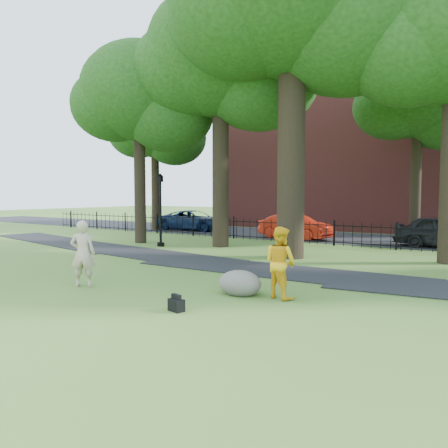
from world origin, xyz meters
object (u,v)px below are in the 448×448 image
Objects in this scene: big_tree at (297,1)px; red_sedan at (295,227)px; boulder at (240,281)px; man at (280,262)px; woman at (83,253)px; lamppost at (160,211)px.

big_tree is 3.32× the size of red_sedan.
man is at bearing 13.13° from boulder.
lamppost reaches higher than woman.
man is at bearing -148.37° from red_sedan.
lamppost is at bearing 143.27° from boulder.
boulder is (4.17, 1.66, -0.59)m from woman.
boulder is at bearing -45.67° from lamppost.
woman is at bearing -158.35° from boulder.
woman is 4.53m from boulder.
woman is (-2.54, -8.40, -9.21)m from big_tree.
big_tree is 7.68× the size of woman.
woman reaches higher than man.
woman is 9.43m from lamppost.
boulder is at bearing 164.02° from woman.
boulder is 14.37m from red_sedan.
lamppost is at bearing -16.48° from man.
boulder is 0.33× the size of lamppost.
man is (2.67, -6.50, -9.25)m from big_tree.
lamppost is at bearing -178.32° from big_tree.
lamppost reaches higher than man.
red_sedan is at bearing 51.36° from lamppost.
man is (5.21, 1.90, -0.04)m from woman.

